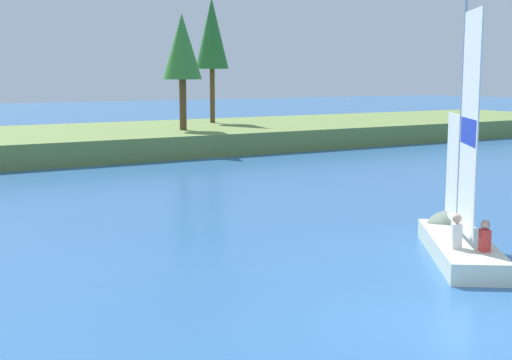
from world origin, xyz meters
TOP-DOWN VIEW (x-y plane):
  - ground_plane at (0.00, 0.00)m, footprint 200.00×200.00m
  - shore_bank at (0.00, 29.83)m, footprint 80.00×12.26m
  - shoreline_tree_centre at (8.48, 27.53)m, footprint 2.10×2.10m
  - shoreline_tree_midright at (12.66, 31.96)m, footprint 2.04×2.04m
  - sailboat at (4.00, 3.72)m, footprint 3.94×4.79m

SIDE VIEW (x-z plane):
  - ground_plane at x=0.00m, z-range 0.00..0.00m
  - sailboat at x=4.00m, z-range -2.74..3.70m
  - shore_bank at x=0.00m, z-range 0.00..1.14m
  - shoreline_tree_centre at x=8.48m, z-range 2.43..8.67m
  - shoreline_tree_midright at x=12.66m, z-range 2.75..10.44m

